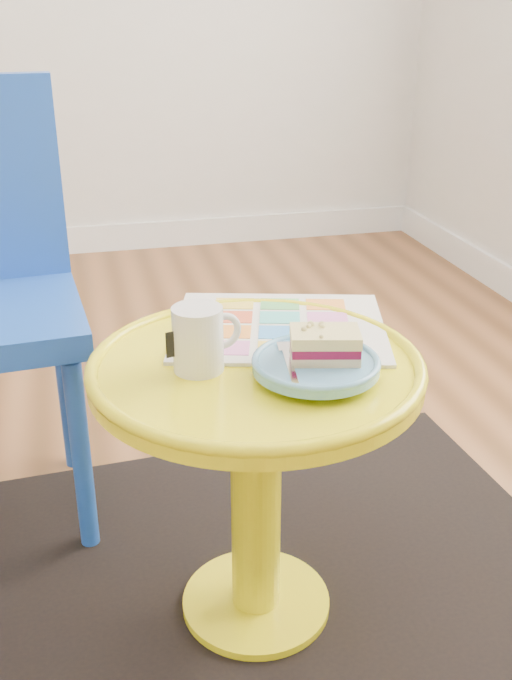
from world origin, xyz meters
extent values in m
cube|color=black|center=(0.67, -0.31, 0.00)|extent=(1.36, 1.17, 0.01)
cylinder|color=yellow|center=(0.67, -0.31, 0.01)|extent=(0.27, 0.27, 0.02)
cylinder|color=yellow|center=(0.67, -0.31, 0.25)|extent=(0.09, 0.09, 0.45)
cylinder|color=yellow|center=(0.67, -0.31, 0.49)|extent=(0.53, 0.53, 0.03)
cylinder|color=blue|center=(0.38, -0.06, 0.21)|extent=(0.04, 0.04, 0.42)
cylinder|color=blue|center=(0.36, 0.26, 0.21)|extent=(0.04, 0.04, 0.42)
cube|color=silver|center=(0.75, -0.19, 0.51)|extent=(0.44, 0.40, 0.01)
cylinder|color=silver|center=(0.58, -0.31, 0.56)|extent=(0.08, 0.08, 0.10)
torus|color=silver|center=(0.62, -0.30, 0.56)|extent=(0.06, 0.02, 0.06)
cylinder|color=#D1B78C|center=(0.58, -0.31, 0.60)|extent=(0.07, 0.07, 0.01)
cylinder|color=#5792B8|center=(0.75, -0.38, 0.51)|extent=(0.08, 0.08, 0.01)
cylinder|color=#5792B8|center=(0.75, -0.38, 0.52)|extent=(0.19, 0.19, 0.02)
cube|color=#D3BC8C|center=(0.76, -0.38, 0.54)|extent=(0.12, 0.09, 0.01)
cube|color=maroon|center=(0.76, -0.38, 0.55)|extent=(0.11, 0.09, 0.01)
cube|color=#EADB8C|center=(0.76, -0.38, 0.57)|extent=(0.12, 0.09, 0.02)
cube|color=silver|center=(0.70, -0.40, 0.53)|extent=(0.03, 0.12, 0.00)
cube|color=silver|center=(0.71, -0.33, 0.53)|extent=(0.02, 0.03, 0.00)
camera|label=1|loc=(0.41, -1.36, 1.03)|focal=40.00mm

